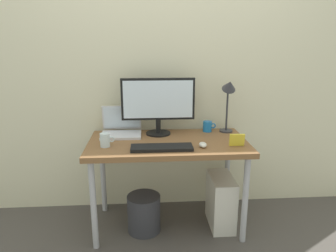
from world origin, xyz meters
TOP-DOWN VIEW (x-y plane):
  - ground_plane at (0.00, 0.00)m, footprint 6.00×6.00m
  - back_wall at (0.00, 0.38)m, footprint 4.40×0.04m
  - desk at (0.00, 0.00)m, footprint 1.22×0.65m
  - monitor at (-0.07, 0.19)m, footprint 0.59×0.20m
  - laptop at (-0.37, 0.21)m, footprint 0.32×0.26m
  - desk_lamp at (0.51, 0.19)m, footprint 0.11×0.16m
  - keyboard at (-0.06, -0.18)m, footprint 0.44×0.14m
  - mouse at (0.24, -0.16)m, footprint 0.06×0.09m
  - coffee_mug at (0.35, 0.24)m, footprint 0.11×0.07m
  - glass_cup at (-0.46, -0.10)m, footprint 0.11×0.07m
  - photo_frame at (0.49, -0.16)m, footprint 0.11×0.03m
  - computer_tower at (0.43, -0.03)m, footprint 0.18×0.36m
  - wastebasket at (-0.20, -0.07)m, footprint 0.26×0.26m

SIDE VIEW (x-z plane):
  - ground_plane at x=0.00m, z-range 0.00..0.00m
  - wastebasket at x=-0.20m, z-range 0.00..0.30m
  - computer_tower at x=0.43m, z-range 0.00..0.42m
  - desk at x=0.00m, z-range 0.29..1.01m
  - keyboard at x=-0.06m, z-range 0.72..0.75m
  - mouse at x=0.24m, z-range 0.72..0.76m
  - coffee_mug at x=0.35m, z-range 0.72..0.81m
  - photo_frame at x=0.49m, z-range 0.73..0.82m
  - glass_cup at x=-0.46m, z-range 0.72..0.82m
  - laptop at x=-0.37m, z-range 0.67..0.89m
  - monitor at x=-0.07m, z-range 0.76..1.22m
  - desk_lamp at x=0.51m, z-range 0.82..1.28m
  - back_wall at x=0.00m, z-range 0.00..2.60m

